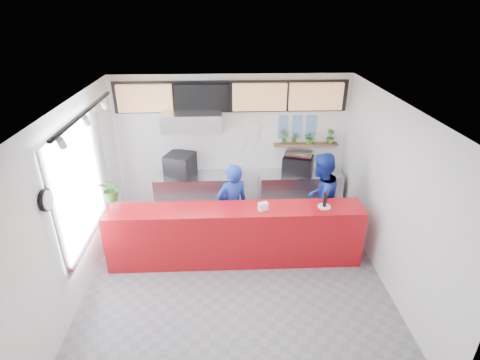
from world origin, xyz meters
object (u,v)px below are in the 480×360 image
(panini_oven, at_px, (180,165))
(pepper_mill, at_px, (325,200))
(staff_center, at_px, (232,207))
(staff_right, at_px, (319,199))
(service_counter, at_px, (235,235))
(espresso_machine, at_px, (298,165))

(panini_oven, xyz_separation_m, pepper_mill, (2.67, -1.81, 0.10))
(staff_center, xyz_separation_m, pepper_mill, (1.59, -0.48, 0.39))
(staff_right, relative_size, pepper_mill, 6.93)
(service_counter, xyz_separation_m, panini_oven, (-1.12, 1.80, 0.60))
(espresso_machine, bearing_deg, service_counter, -108.40)
(panini_oven, bearing_deg, staff_right, -2.90)
(panini_oven, bearing_deg, staff_center, -29.87)
(service_counter, xyz_separation_m, pepper_mill, (1.56, -0.01, 0.70))
(pepper_mill, bearing_deg, staff_center, 163.14)
(service_counter, height_order, staff_right, staff_right)
(espresso_machine, height_order, staff_center, staff_center)
(service_counter, xyz_separation_m, staff_center, (-0.03, 0.47, 0.31))
(espresso_machine, relative_size, staff_center, 0.36)
(service_counter, distance_m, staff_center, 0.56)
(service_counter, distance_m, pepper_mill, 1.71)
(panini_oven, height_order, staff_center, staff_center)
(pepper_mill, bearing_deg, panini_oven, 145.86)
(service_counter, relative_size, pepper_mill, 16.84)
(service_counter, distance_m, espresso_machine, 2.36)
(staff_center, xyz_separation_m, staff_right, (1.66, 0.12, 0.06))
(espresso_machine, xyz_separation_m, pepper_mill, (0.13, -1.81, 0.15))
(staff_center, bearing_deg, staff_right, 161.27)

